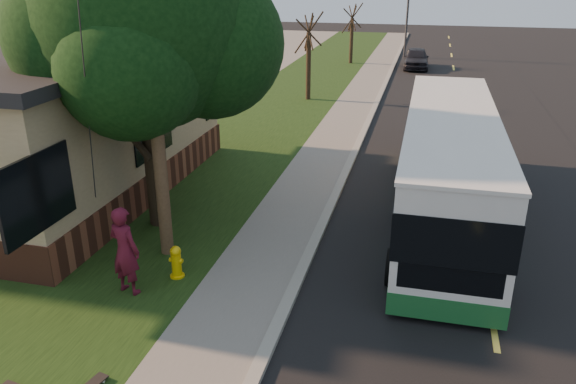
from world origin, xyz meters
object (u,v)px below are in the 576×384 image
(skateboarder, at_px, (125,250))
(distant_car, at_px, (416,58))
(transit_bus, at_px, (448,164))
(dumpster, at_px, (20,175))
(traffic_signal, at_px, (407,13))
(fire_hydrant, at_px, (176,262))
(bare_tree_near, at_px, (309,58))
(utility_pole, at_px, (150,58))
(leafy_tree, at_px, (147,23))
(bare_tree_far, at_px, (352,35))

(skateboarder, bearing_deg, distant_car, -84.79)
(transit_bus, xyz_separation_m, dumpster, (-12.12, -1.53, -0.83))
(traffic_signal, distance_m, distant_car, 5.49)
(fire_hydrant, distance_m, bare_tree_near, 18.10)
(bare_tree_near, bearing_deg, transit_bus, -63.49)
(utility_pole, distance_m, bare_tree_near, 17.19)
(leafy_tree, bearing_deg, skateboarder, -76.15)
(utility_pole, xyz_separation_m, bare_tree_far, (0.31, 29.01, -2.63))
(bare_tree_near, bearing_deg, dumpster, -110.63)
(bare_tree_far, xyz_separation_m, dumpster, (-6.04, -26.72, -1.29))
(bare_tree_near, bearing_deg, utility_pole, -89.34)
(transit_bus, distance_m, dumpster, 12.25)
(bare_tree_far, xyz_separation_m, distant_car, (4.50, -0.79, -1.33))
(bare_tree_far, distance_m, traffic_signal, 5.44)
(bare_tree_near, relative_size, traffic_signal, 0.78)
(traffic_signal, height_order, transit_bus, traffic_signal)
(leafy_tree, distance_m, distant_car, 27.53)
(bare_tree_far, xyz_separation_m, transit_bus, (6.08, -25.19, -0.47))
(traffic_signal, distance_m, dumpster, 32.26)
(dumpster, xyz_separation_m, distant_car, (10.54, 25.93, -0.04))
(leafy_tree, relative_size, bare_tree_far, 1.94)
(transit_bus, height_order, distant_car, transit_bus)
(traffic_signal, xyz_separation_m, dumpster, (-9.54, -30.72, -2.45))
(leafy_tree, distance_m, transit_bus, 8.39)
(utility_pole, height_order, transit_bus, utility_pole)
(leafy_tree, bearing_deg, bare_tree_far, 87.55)
(transit_bus, xyz_separation_m, distant_car, (-1.58, 24.40, -0.87))
(skateboarder, relative_size, distant_car, 0.49)
(transit_bus, relative_size, distant_car, 2.70)
(transit_bus, distance_m, skateboarder, 8.53)
(utility_pole, xyz_separation_m, leafy_tree, (-0.87, 1.66, 0.54))
(distant_car, bearing_deg, transit_bus, -88.19)
(fire_hydrant, height_order, transit_bus, transit_bus)
(utility_pole, xyz_separation_m, distant_car, (4.81, 28.22, -3.96))
(traffic_signal, distance_m, transit_bus, 29.35)
(utility_pole, xyz_separation_m, dumpster, (-5.74, 2.28, -3.92))
(utility_pole, height_order, dumpster, utility_pole)
(transit_bus, bearing_deg, leafy_tree, -163.39)
(dumpster, bearing_deg, transit_bus, 7.21)
(distant_car, bearing_deg, leafy_tree, -103.95)
(fire_hydrant, distance_m, dumpster, 7.23)
(utility_pole, distance_m, traffic_signal, 33.26)
(leafy_tree, xyz_separation_m, transit_bus, (7.25, 2.16, -3.63))
(dumpster, distance_m, distant_car, 27.99)
(bare_tree_far, relative_size, dumpster, 2.47)
(traffic_signal, bearing_deg, skateboarder, -96.27)
(fire_hydrant, height_order, dumpster, dumpster)
(bare_tree_near, distance_m, distant_car, 12.36)
(bare_tree_near, bearing_deg, traffic_signal, 75.96)
(transit_bus, relative_size, dumpster, 6.51)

